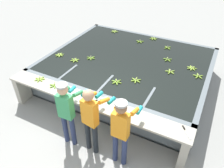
# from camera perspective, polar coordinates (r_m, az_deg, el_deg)

# --- Properties ---
(ground_plane) EXTENTS (80.00, 80.00, 0.00)m
(ground_plane) POSITION_cam_1_polar(r_m,az_deg,el_deg) (5.41, -6.63, -12.37)
(ground_plane) COLOR #999993
(ground_plane) RESTS_ON ground
(wash_tank) EXTENTS (4.62, 3.88, 0.84)m
(wash_tank) POSITION_cam_1_polar(r_m,az_deg,el_deg) (6.74, 4.21, 3.50)
(wash_tank) COLOR slate
(wash_tank) RESTS_ON ground
(work_ledge) EXTENTS (4.62, 0.45, 0.84)m
(work_ledge) POSITION_cam_1_polar(r_m,az_deg,el_deg) (5.11, -5.71, -6.20)
(work_ledge) COLOR #A8A393
(work_ledge) RESTS_ON ground
(worker_0) EXTENTS (0.43, 0.72, 1.62)m
(worker_0) POSITION_cam_1_polar(r_m,az_deg,el_deg) (4.59, -11.71, -6.41)
(worker_0) COLOR navy
(worker_0) RESTS_ON ground
(worker_1) EXTENTS (0.47, 0.73, 1.64)m
(worker_1) POSITION_cam_1_polar(r_m,az_deg,el_deg) (4.36, -5.46, -8.36)
(worker_1) COLOR #1E2328
(worker_1) RESTS_ON ground
(worker_2) EXTENTS (0.41, 0.71, 1.62)m
(worker_2) POSITION_cam_1_polar(r_m,az_deg,el_deg) (4.14, 2.42, -11.32)
(worker_2) COLOR navy
(worker_2) RESTS_ON ground
(banana_bunch_floating_0) EXTENTS (0.25, 0.25, 0.08)m
(banana_bunch_floating_0) POSITION_cam_1_polar(r_m,az_deg,el_deg) (7.32, 14.28, 9.18)
(banana_bunch_floating_0) COLOR #7FAD33
(banana_bunch_floating_0) RESTS_ON wash_tank
(banana_bunch_floating_1) EXTENTS (0.27, 0.28, 0.08)m
(banana_bunch_floating_1) POSITION_cam_1_polar(r_m,az_deg,el_deg) (7.88, 10.77, 11.60)
(banana_bunch_floating_1) COLOR #93BC3D
(banana_bunch_floating_1) RESTS_ON wash_tank
(banana_bunch_floating_2) EXTENTS (0.28, 0.27, 0.08)m
(banana_bunch_floating_2) POSITION_cam_1_polar(r_m,az_deg,el_deg) (6.07, 14.96, 3.15)
(banana_bunch_floating_2) COLOR #9EC642
(banana_bunch_floating_2) RESTS_ON wash_tank
(banana_bunch_floating_3) EXTENTS (0.28, 0.27, 0.08)m
(banana_bunch_floating_3) POSITION_cam_1_polar(r_m,az_deg,el_deg) (6.54, -5.55, 6.80)
(banana_bunch_floating_3) COLOR #75A333
(banana_bunch_floating_3) RESTS_ON wash_tank
(banana_bunch_floating_4) EXTENTS (0.28, 0.28, 0.08)m
(banana_bunch_floating_4) POSITION_cam_1_polar(r_m,az_deg,el_deg) (5.56, 6.28, 1.00)
(banana_bunch_floating_4) COLOR #8CB738
(banana_bunch_floating_4) RESTS_ON wash_tank
(banana_bunch_floating_5) EXTENTS (0.28, 0.28, 0.08)m
(banana_bunch_floating_5) POSITION_cam_1_polar(r_m,az_deg,el_deg) (6.49, -9.69, 6.18)
(banana_bunch_floating_5) COLOR #93BC3D
(banana_bunch_floating_5) RESTS_ON wash_tank
(banana_bunch_floating_6) EXTENTS (0.26, 0.28, 0.08)m
(banana_bunch_floating_6) POSITION_cam_1_polar(r_m,az_deg,el_deg) (6.63, 14.31, 6.24)
(banana_bunch_floating_6) COLOR #75A333
(banana_bunch_floating_6) RESTS_ON wash_tank
(banana_bunch_floating_7) EXTENTS (0.27, 0.28, 0.08)m
(banana_bunch_floating_7) POSITION_cam_1_polar(r_m,az_deg,el_deg) (6.11, 21.59, 1.93)
(banana_bunch_floating_7) COLOR #8CB738
(banana_bunch_floating_7) RESTS_ON wash_tank
(banana_bunch_floating_8) EXTENTS (0.28, 0.27, 0.08)m
(banana_bunch_floating_8) POSITION_cam_1_polar(r_m,az_deg,el_deg) (5.47, 1.20, 0.59)
(banana_bunch_floating_8) COLOR #7FAD33
(banana_bunch_floating_8) RESTS_ON wash_tank
(banana_bunch_floating_9) EXTENTS (0.28, 0.28, 0.08)m
(banana_bunch_floating_9) POSITION_cam_1_polar(r_m,az_deg,el_deg) (6.86, -13.55, 7.41)
(banana_bunch_floating_9) COLOR #9EC642
(banana_bunch_floating_9) RESTS_ON wash_tank
(banana_bunch_floating_10) EXTENTS (0.27, 0.28, 0.08)m
(banana_bunch_floating_10) POSITION_cam_1_polar(r_m,az_deg,el_deg) (7.59, 7.28, 10.98)
(banana_bunch_floating_10) COLOR #7FAD33
(banana_bunch_floating_10) RESTS_ON wash_tank
(banana_bunch_floating_11) EXTENTS (0.28, 0.27, 0.08)m
(banana_bunch_floating_11) POSITION_cam_1_polar(r_m,az_deg,el_deg) (6.40, 20.09, 3.93)
(banana_bunch_floating_11) COLOR #9EC642
(banana_bunch_floating_11) RESTS_ON wash_tank
(banana_bunch_floating_12) EXTENTS (0.28, 0.27, 0.08)m
(banana_bunch_floating_12) POSITION_cam_1_polar(r_m,az_deg,el_deg) (8.32, 0.64, 13.56)
(banana_bunch_floating_12) COLOR #9EC642
(banana_bunch_floating_12) RESTS_ON wash_tank
(banana_bunch_ledge_0) EXTENTS (0.28, 0.28, 0.08)m
(banana_bunch_ledge_0) POSITION_cam_1_polar(r_m,az_deg,el_deg) (5.86, -18.36, 1.24)
(banana_bunch_ledge_0) COLOR #9EC642
(banana_bunch_ledge_0) RESTS_ON work_ledge
(banana_bunch_ledge_1) EXTENTS (0.28, 0.28, 0.08)m
(banana_bunch_ledge_1) POSITION_cam_1_polar(r_m,az_deg,el_deg) (5.52, -14.76, -0.35)
(banana_bunch_ledge_1) COLOR #75A333
(banana_bunch_ledge_1) RESTS_ON work_ledge
(knife_0) EXTENTS (0.23, 0.30, 0.02)m
(knife_0) POSITION_cam_1_polar(r_m,az_deg,el_deg) (4.49, 18.59, -11.37)
(knife_0) COLOR silver
(knife_0) RESTS_ON work_ledge
(knife_1) EXTENTS (0.23, 0.30, 0.02)m
(knife_1) POSITION_cam_1_polar(r_m,az_deg,el_deg) (4.94, -3.59, -4.09)
(knife_1) COLOR silver
(knife_1) RESTS_ON work_ledge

